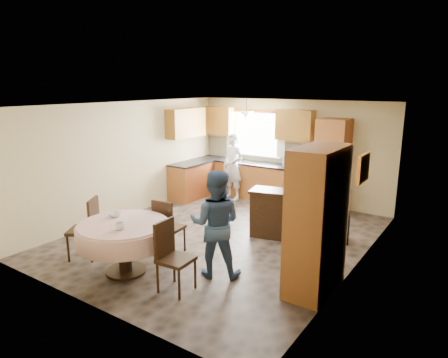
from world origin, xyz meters
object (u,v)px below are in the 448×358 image
chair_back (167,225)px  chair_left (87,225)px  cupboard (317,221)px  person_dining (215,224)px  chair_right (171,253)px  oven_tower (332,166)px  dining_table (124,234)px  person_sink (233,166)px  sideboard (282,216)px

chair_back → chair_left: bearing=32.4°
cupboard → person_dining: 1.49m
cupboard → chair_right: bearing=-145.7°
oven_tower → cupboard: (1.07, -3.62, -0.03)m
oven_tower → chair_right: 4.82m
dining_table → chair_right: 0.95m
oven_tower → dining_table: bearing=-108.0°
cupboard → chair_left: size_ratio=1.99×
oven_tower → cupboard: size_ratio=1.03×
oven_tower → person_dining: oven_tower is taller
person_sink → dining_table: bearing=-67.0°
person_sink → chair_right: bearing=-55.6°
cupboard → sideboard: bearing=129.4°
sideboard → chair_back: bearing=-138.0°
oven_tower → chair_back: bearing=-110.5°
dining_table → oven_tower: bearing=72.0°
sideboard → person_dining: 2.00m
oven_tower → person_dining: bearing=-95.0°
sideboard → chair_right: 2.71m
sideboard → chair_right: bearing=-111.8°
person_sink → person_dining: bearing=-48.6°
sideboard → person_sink: size_ratio=0.71×
oven_tower → chair_right: (-0.60, -4.76, -0.50)m
dining_table → person_dining: person_dining is taller
oven_tower → sideboard: oven_tower is taller
oven_tower → dining_table: (-1.55, -4.76, -0.43)m
chair_left → person_dining: size_ratio=0.63×
dining_table → person_sink: 4.46m
dining_table → chair_right: size_ratio=1.39×
chair_back → sideboard: bearing=-131.6°
cupboard → person_dining: (-1.42, -0.42, -0.21)m
chair_left → person_dining: bearing=76.3°
cupboard → chair_right: cupboard is taller
chair_left → person_sink: bearing=147.3°
sideboard → person_dining: bearing=-107.8°
dining_table → chair_left: 0.92m
chair_back → dining_table: bearing=77.3°
dining_table → person_dining: bearing=31.3°
chair_left → oven_tower: bearing=120.6°
person_sink → oven_tower: bearing=21.2°
chair_back → person_dining: bearing=166.4°
oven_tower → person_sink: bearing=-170.8°
person_sink → sideboard: bearing=-25.5°
chair_left → chair_back: size_ratio=1.05×
person_sink → chair_back: bearing=-63.0°
sideboard → person_sink: 2.81m
oven_tower → person_dining: (-0.35, -4.04, -0.24)m
oven_tower → chair_back: 4.20m
oven_tower → person_sink: 2.44m
dining_table → chair_back: chair_back is taller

